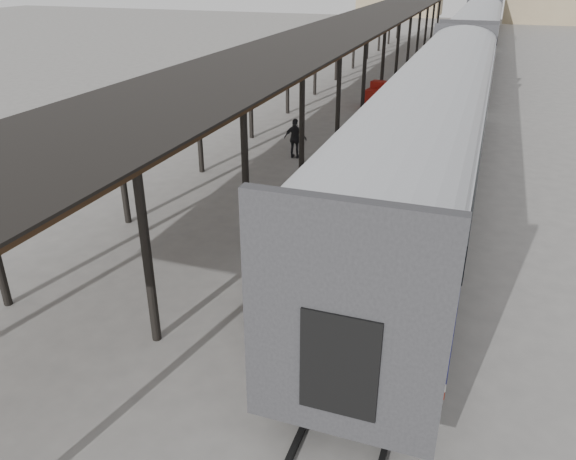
{
  "coord_description": "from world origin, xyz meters",
  "views": [
    {
      "loc": [
        4.7,
        -10.47,
        7.43
      ],
      "look_at": [
        0.69,
        0.8,
        1.7
      ],
      "focal_mm": 35.0,
      "sensor_mm": 36.0,
      "label": 1
    }
  ],
  "objects_px": {
    "luggage_tug": "(377,96)",
    "porter": "(278,254)",
    "baggage_cart": "(278,281)",
    "pedestrian": "(295,139)"
  },
  "relations": [
    {
      "from": "baggage_cart",
      "to": "luggage_tug",
      "type": "relative_size",
      "value": 1.52
    },
    {
      "from": "baggage_cart",
      "to": "pedestrian",
      "type": "distance_m",
      "value": 11.18
    },
    {
      "from": "luggage_tug",
      "to": "porter",
      "type": "relative_size",
      "value": 1.0
    },
    {
      "from": "baggage_cart",
      "to": "porter",
      "type": "xyz_separation_m",
      "value": [
        0.25,
        -0.65,
        1.08
      ]
    },
    {
      "from": "luggage_tug",
      "to": "porter",
      "type": "bearing_deg",
      "value": -74.95
    },
    {
      "from": "luggage_tug",
      "to": "pedestrian",
      "type": "bearing_deg",
      "value": -88.61
    },
    {
      "from": "baggage_cart",
      "to": "pedestrian",
      "type": "bearing_deg",
      "value": 90.84
    },
    {
      "from": "porter",
      "to": "luggage_tug",
      "type": "bearing_deg",
      "value": 18.23
    },
    {
      "from": "pedestrian",
      "to": "porter",
      "type": "bearing_deg",
      "value": 106.87
    },
    {
      "from": "luggage_tug",
      "to": "pedestrian",
      "type": "distance_m",
      "value": 10.03
    }
  ]
}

